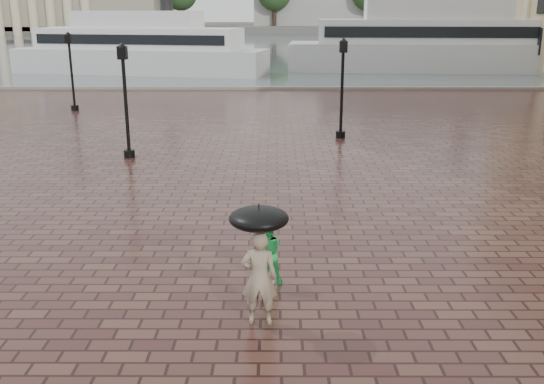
{
  "coord_description": "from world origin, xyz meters",
  "views": [
    {
      "loc": [
        -0.13,
        -13.96,
        5.74
      ],
      "look_at": [
        -0.17,
        0.45,
        1.4
      ],
      "focal_mm": 40.0,
      "sensor_mm": 36.0,
      "label": 1
    }
  ],
  "objects_px": {
    "ferry_near": "(140,48)",
    "street_lamps": "(172,84)",
    "child_pedestrian": "(267,253)",
    "adult_pedestrian": "(259,278)",
    "ferry_far": "(434,42)"
  },
  "relations": [
    {
      "from": "ferry_near",
      "to": "street_lamps",
      "type": "bearing_deg",
      "value": -62.94
    },
    {
      "from": "child_pedestrian",
      "to": "ferry_near",
      "type": "xyz_separation_m",
      "value": [
        -12.34,
        45.72,
        1.61
      ]
    },
    {
      "from": "child_pedestrian",
      "to": "adult_pedestrian",
      "type": "bearing_deg",
      "value": 73.25
    },
    {
      "from": "adult_pedestrian",
      "to": "ferry_near",
      "type": "distance_m",
      "value": 49.02
    },
    {
      "from": "street_lamps",
      "to": "adult_pedestrian",
      "type": "height_order",
      "value": "street_lamps"
    },
    {
      "from": "ferry_near",
      "to": "ferry_far",
      "type": "relative_size",
      "value": 0.86
    },
    {
      "from": "street_lamps",
      "to": "adult_pedestrian",
      "type": "distance_m",
      "value": 19.52
    },
    {
      "from": "adult_pedestrian",
      "to": "ferry_far",
      "type": "distance_m",
      "value": 52.41
    },
    {
      "from": "ferry_near",
      "to": "ferry_far",
      "type": "xyz_separation_m",
      "value": [
        27.98,
        2.5,
        0.41
      ]
    },
    {
      "from": "street_lamps",
      "to": "adult_pedestrian",
      "type": "xyz_separation_m",
      "value": [
        4.6,
        -18.91,
        -1.39
      ]
    },
    {
      "from": "street_lamps",
      "to": "child_pedestrian",
      "type": "distance_m",
      "value": 17.9
    },
    {
      "from": "street_lamps",
      "to": "child_pedestrian",
      "type": "xyz_separation_m",
      "value": [
        4.72,
        -17.19,
        -1.61
      ]
    },
    {
      "from": "adult_pedestrian",
      "to": "ferry_far",
      "type": "height_order",
      "value": "ferry_far"
    },
    {
      "from": "ferry_near",
      "to": "ferry_far",
      "type": "bearing_deg",
      "value": 17.22
    },
    {
      "from": "child_pedestrian",
      "to": "ferry_far",
      "type": "xyz_separation_m",
      "value": [
        15.64,
        48.22,
        2.02
      ]
    }
  ]
}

